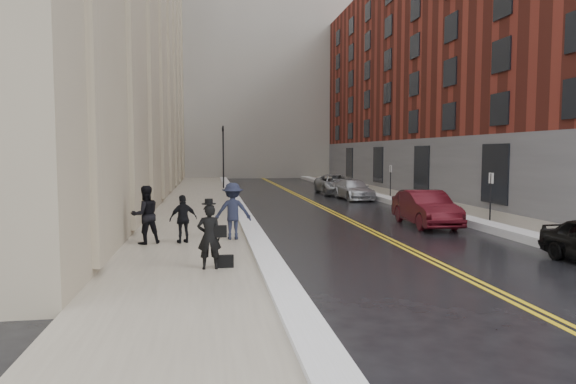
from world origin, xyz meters
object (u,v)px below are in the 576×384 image
object	(u,v)px
car_silver_far	(336,184)
pedestrian_c	(183,219)
car_maroon	(426,208)
pedestrian_main	(209,237)
pedestrian_b	(233,211)
car_silver_near	(354,190)
pedestrian_a	(145,215)

from	to	relation	value
car_silver_far	pedestrian_c	distance (m)	22.09
car_maroon	pedestrian_main	bearing A→B (deg)	-138.14
pedestrian_b	pedestrian_main	bearing A→B (deg)	81.34
pedestrian_main	pedestrian_b	size ratio (longest dim) A/B	0.86
car_silver_near	pedestrian_b	xyz separation A→B (m)	(-8.55, -15.06, 0.47)
car_silver_far	pedestrian_c	world-z (taller)	pedestrian_c
pedestrian_main	pedestrian_c	xyz separation A→B (m)	(-0.82, 3.89, -0.04)
pedestrian_c	pedestrian_a	bearing A→B (deg)	-22.21
car_silver_near	pedestrian_main	xyz separation A→B (m)	(-9.34, -19.42, 0.34)
pedestrian_main	pedestrian_c	size ratio (longest dim) A/B	1.05
car_silver_near	car_silver_far	world-z (taller)	car_silver_far
car_maroon	pedestrian_main	size ratio (longest dim) A/B	2.73
car_maroon	car_silver_near	xyz separation A→B (m)	(0.37, 12.10, -0.10)
car_silver_near	pedestrian_a	xyz separation A→B (m)	(-11.36, -15.52, 0.45)
car_maroon	pedestrian_c	xyz separation A→B (m)	(-9.80, -3.44, 0.19)
pedestrian_a	car_maroon	bearing A→B (deg)	173.46
car_silver_near	pedestrian_main	distance (m)	21.56
car_maroon	car_silver_far	distance (m)	16.25
car_silver_near	pedestrian_b	world-z (taller)	pedestrian_b
car_silver_near	pedestrian_b	size ratio (longest dim) A/B	2.31
pedestrian_b	pedestrian_c	size ratio (longest dim) A/B	1.22
car_silver_far	pedestrian_a	bearing A→B (deg)	-119.09
car_maroon	pedestrian_main	distance (m)	11.59
car_silver_near	car_silver_far	xyz separation A→B (m)	(-0.14, 4.14, 0.09)
car_silver_far	pedestrian_a	xyz separation A→B (m)	(-11.22, -19.67, 0.35)
car_silver_far	pedestrian_a	world-z (taller)	pedestrian_a
car_silver_near	car_silver_far	size ratio (longest dim) A/B	0.83
car_silver_near	car_silver_far	bearing A→B (deg)	88.90
car_silver_far	pedestrian_main	distance (m)	25.30
pedestrian_a	pedestrian_b	distance (m)	2.84
car_maroon	pedestrian_main	xyz separation A→B (m)	(-8.98, -7.32, 0.23)
pedestrian_main	pedestrian_b	world-z (taller)	pedestrian_b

